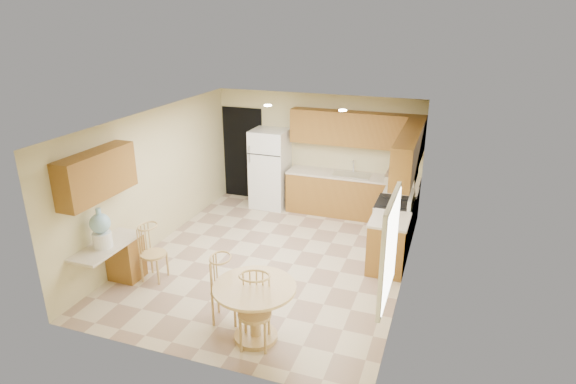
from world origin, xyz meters
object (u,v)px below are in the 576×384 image
(stove, at_px, (393,225))
(chair_desk, at_px, (149,250))
(water_crock, at_px, (101,230))
(refrigerator, at_px, (270,169))
(chair_table_a, at_px, (222,286))
(chair_table_b, at_px, (251,309))
(dining_table, at_px, (255,304))

(stove, height_order, chair_desk, stove)
(chair_desk, bearing_deg, stove, 122.24)
(stove, xyz_separation_m, water_crock, (-3.92, -2.95, 0.58))
(refrigerator, xyz_separation_m, chair_table_a, (1.00, -4.31, -0.27))
(refrigerator, relative_size, chair_table_a, 1.77)
(stove, height_order, chair_table_b, stove)
(dining_table, bearing_deg, chair_table_a, 164.09)
(stove, xyz_separation_m, chair_desk, (-3.47, -2.47, 0.10))
(chair_table_a, relative_size, water_crock, 1.55)
(dining_table, xyz_separation_m, water_crock, (-2.60, 0.30, 0.53))
(chair_table_b, height_order, chair_desk, chair_table_b)
(chair_desk, height_order, water_crock, water_crock)
(refrigerator, relative_size, chair_table_b, 1.74)
(refrigerator, xyz_separation_m, chair_table_b, (1.60, -4.69, -0.26))
(chair_table_a, height_order, water_crock, water_crock)
(stove, height_order, dining_table, stove)
(stove, height_order, chair_table_a, stove)
(stove, xyz_separation_m, dining_table, (-1.33, -3.25, 0.05))
(chair_table_a, bearing_deg, chair_table_b, 43.69)
(chair_table_b, bearing_deg, stove, -123.15)
(chair_table_b, relative_size, water_crock, 1.58)
(refrigerator, distance_m, chair_table_a, 4.44)
(dining_table, bearing_deg, chair_desk, 159.99)
(dining_table, bearing_deg, refrigerator, 109.09)
(chair_table_b, xyz_separation_m, chair_desk, (-2.20, 1.01, -0.04))
(refrigerator, bearing_deg, water_crock, -104.12)
(dining_table, xyz_separation_m, chair_table_b, (0.05, -0.22, 0.08))
(chair_table_b, bearing_deg, chair_desk, -37.57)
(chair_desk, relative_size, water_crock, 1.48)
(dining_table, distance_m, chair_desk, 2.29)
(water_crock, bearing_deg, dining_table, -6.55)
(stove, bearing_deg, chair_table_a, -121.26)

